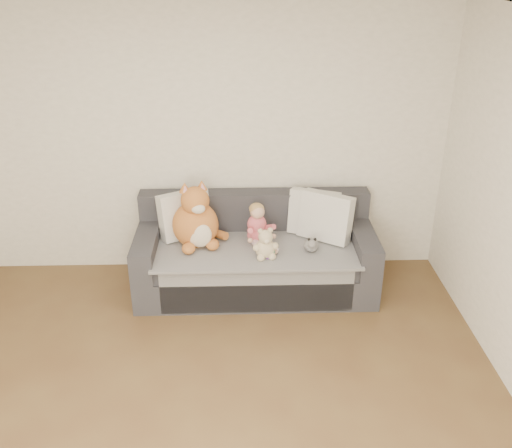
{
  "coord_description": "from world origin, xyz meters",
  "views": [
    {
      "loc": [
        0.28,
        -2.65,
        2.95
      ],
      "look_at": [
        0.42,
        1.87,
        0.75
      ],
      "focal_mm": 40.0,
      "sensor_mm": 36.0,
      "label": 1
    }
  ],
  "objects_px": {
    "sofa": "(255,257)",
    "plush_cat": "(196,221)",
    "toddler": "(258,227)",
    "sippy_cup": "(269,252)",
    "teddy_bear": "(265,246)"
  },
  "relations": [
    {
      "from": "sofa",
      "to": "plush_cat",
      "type": "relative_size",
      "value": 3.41
    },
    {
      "from": "toddler",
      "to": "sippy_cup",
      "type": "bearing_deg",
      "value": -92.68
    },
    {
      "from": "teddy_bear",
      "to": "sippy_cup",
      "type": "xyz_separation_m",
      "value": [
        0.03,
        -0.01,
        -0.06
      ]
    },
    {
      "from": "toddler",
      "to": "teddy_bear",
      "type": "xyz_separation_m",
      "value": [
        0.05,
        -0.27,
        -0.05
      ]
    },
    {
      "from": "toddler",
      "to": "teddy_bear",
      "type": "height_order",
      "value": "toddler"
    },
    {
      "from": "toddler",
      "to": "plush_cat",
      "type": "height_order",
      "value": "plush_cat"
    },
    {
      "from": "teddy_bear",
      "to": "toddler",
      "type": "bearing_deg",
      "value": 91.07
    },
    {
      "from": "plush_cat",
      "to": "sippy_cup",
      "type": "distance_m",
      "value": 0.73
    },
    {
      "from": "plush_cat",
      "to": "teddy_bear",
      "type": "height_order",
      "value": "plush_cat"
    },
    {
      "from": "sofa",
      "to": "plush_cat",
      "type": "xyz_separation_m",
      "value": [
        -0.54,
        -0.03,
        0.4
      ]
    },
    {
      "from": "sofa",
      "to": "plush_cat",
      "type": "bearing_deg",
      "value": -176.76
    },
    {
      "from": "plush_cat",
      "to": "sippy_cup",
      "type": "bearing_deg",
      "value": -41.01
    },
    {
      "from": "sofa",
      "to": "teddy_bear",
      "type": "relative_size",
      "value": 7.55
    },
    {
      "from": "toddler",
      "to": "plush_cat",
      "type": "relative_size",
      "value": 0.62
    },
    {
      "from": "toddler",
      "to": "teddy_bear",
      "type": "distance_m",
      "value": 0.28
    }
  ]
}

